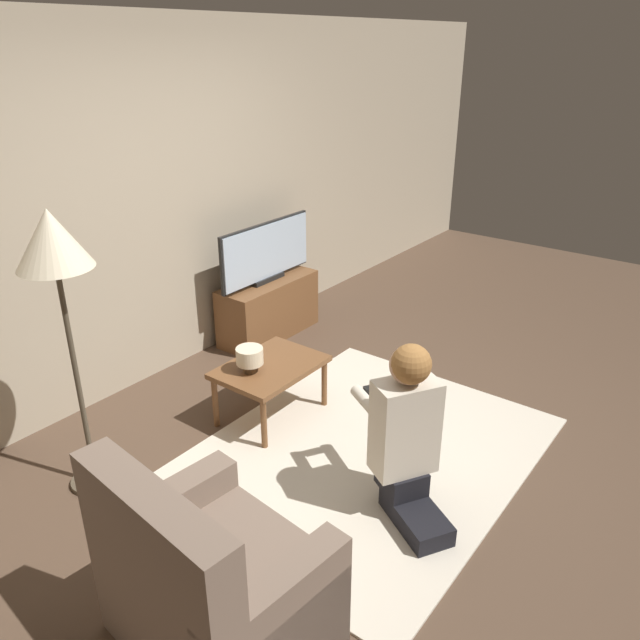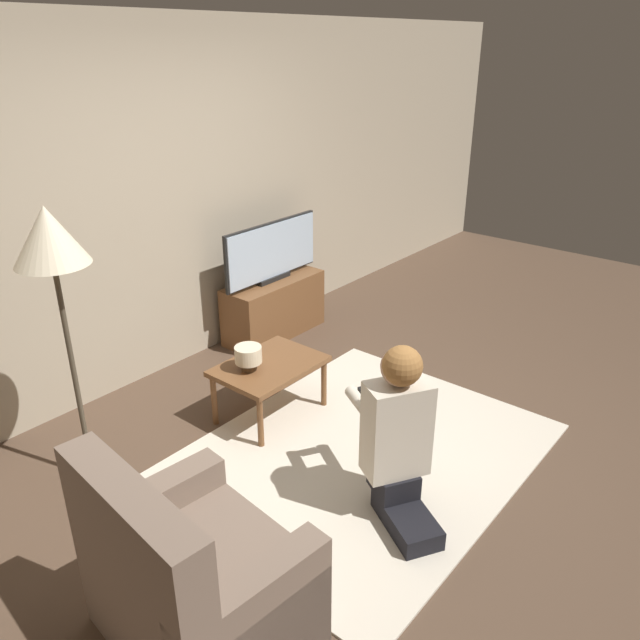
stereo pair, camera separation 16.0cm
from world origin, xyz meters
The scene contains 10 objects.
ground_plane centered at (0.00, 0.00, 0.00)m, with size 10.00×10.00×0.00m, color brown.
wall_back centered at (0.00, 1.93, 1.30)m, with size 10.00×0.06×2.60m.
rug centered at (0.00, 0.00, 0.01)m, with size 2.29×1.82×0.02m.
tv_stand centered at (0.96, 1.65, 0.26)m, with size 0.95×0.37×0.51m.
tv centered at (0.96, 1.65, 0.77)m, with size 1.06×0.08×0.51m.
coffee_table centered at (-0.02, 0.77, 0.36)m, with size 0.72×0.52×0.41m.
floor_lamp centered at (-1.20, 1.13, 1.42)m, with size 0.38×0.38×1.66m.
armchair centered at (-1.52, -0.23, 0.31)m, with size 0.79×0.93×0.95m.
person_kneeling centered at (-0.30, -0.44, 0.53)m, with size 0.62×0.81×1.01m.
table_lamp centered at (-0.17, 0.81, 0.51)m, with size 0.18×0.18×0.17m.
Camera 2 is at (-2.68, -1.87, 2.41)m, focal length 35.00 mm.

